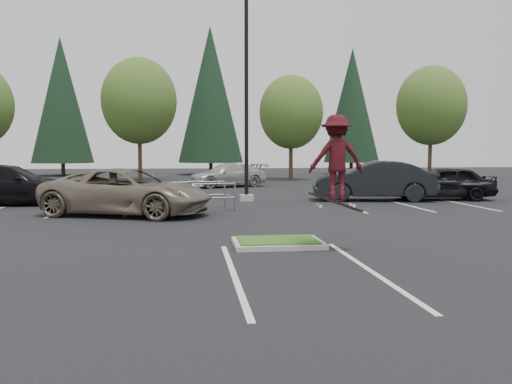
{
  "coord_description": "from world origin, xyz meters",
  "views": [
    {
      "loc": [
        -2.19,
        -13.18,
        2.36
      ],
      "look_at": [
        -0.36,
        1.5,
        1.23
      ],
      "focal_mm": 38.0,
      "sensor_mm": 36.0,
      "label": 1
    }
  ],
  "objects": [
    {
      "name": "car_far_silver",
      "position": [
        0.38,
        22.0,
        0.77
      ],
      "size": [
        5.73,
        4.08,
        1.54
      ],
      "primitive_type": "imported",
      "rotation": [
        0.0,
        0.0,
        5.12
      ],
      "color": "#B3B3AD",
      "rests_on": "ground"
    },
    {
      "name": "ground",
      "position": [
        0.0,
        0.0,
        0.0
      ],
      "size": [
        120.0,
        120.0,
        0.0
      ],
      "primitive_type": "plane",
      "color": "black",
      "rests_on": "ground"
    },
    {
      "name": "car_r_charc",
      "position": [
        6.5,
        11.5,
        0.94
      ],
      "size": [
        5.95,
        2.96,
        1.88
      ],
      "primitive_type": "imported",
      "rotation": [
        0.0,
        0.0,
        4.54
      ],
      "color": "black",
      "rests_on": "ground"
    },
    {
      "name": "car_l_tan",
      "position": [
        -4.5,
        7.0,
        0.86
      ],
      "size": [
        6.78,
        4.92,
        1.71
      ],
      "primitive_type": "imported",
      "rotation": [
        0.0,
        0.0,
        1.19
      ],
      "color": "#786A5B",
      "rests_on": "ground"
    },
    {
      "name": "stall_lines",
      "position": [
        -1.35,
        6.02,
        0.0
      ],
      "size": [
        22.62,
        17.6,
        0.01
      ],
      "color": "silver",
      "rests_on": "ground"
    },
    {
      "name": "conif_a",
      "position": [
        -14.0,
        40.0,
        7.1
      ],
      "size": [
        5.72,
        5.72,
        13.0
      ],
      "color": "#38281C",
      "rests_on": "ground"
    },
    {
      "name": "car_l_black",
      "position": [
        -10.0,
        11.5,
        0.87
      ],
      "size": [
        6.1,
        2.64,
        1.75
      ],
      "primitive_type": "imported",
      "rotation": [
        0.0,
        0.0,
        1.6
      ],
      "color": "black",
      "rests_on": "ground"
    },
    {
      "name": "conif_b",
      "position": [
        0.0,
        40.5,
        7.85
      ],
      "size": [
        6.38,
        6.38,
        14.5
      ],
      "color": "#38281C",
      "rests_on": "ground"
    },
    {
      "name": "car_r_black",
      "position": [
        10.0,
        11.5,
        0.81
      ],
      "size": [
        5.03,
        2.71,
        1.62
      ],
      "primitive_type": "imported",
      "rotation": [
        0.0,
        0.0,
        4.54
      ],
      "color": "black",
      "rests_on": "ground"
    },
    {
      "name": "cart_corral",
      "position": [
        -2.94,
        7.9,
        0.72
      ],
      "size": [
        4.24,
        2.31,
        1.14
      ],
      "rotation": [
        0.0,
        0.0,
        0.23
      ],
      "color": "gray",
      "rests_on": "ground"
    },
    {
      "name": "grass_median",
      "position": [
        0.0,
        0.0,
        0.08
      ],
      "size": [
        2.2,
        1.6,
        0.16
      ],
      "color": "gray",
      "rests_on": "ground"
    },
    {
      "name": "skateboarder",
      "position": [
        1.2,
        -1.0,
        2.19
      ],
      "size": [
        1.28,
        0.75,
        2.26
      ],
      "rotation": [
        0.0,
        0.0,
        3.15
      ],
      "color": "black",
      "rests_on": "ground"
    },
    {
      "name": "conif_c",
      "position": [
        14.0,
        39.5,
        6.85
      ],
      "size": [
        5.5,
        5.5,
        12.5
      ],
      "color": "#38281C",
      "rests_on": "ground"
    },
    {
      "name": "decid_b",
      "position": [
        -6.01,
        30.53,
        6.04
      ],
      "size": [
        5.89,
        5.89,
        9.64
      ],
      "color": "#38281C",
      "rests_on": "ground"
    },
    {
      "name": "decid_c",
      "position": [
        5.99,
        29.83,
        5.25
      ],
      "size": [
        5.12,
        5.12,
        8.38
      ],
      "color": "#38281C",
      "rests_on": "ground"
    },
    {
      "name": "light_pole",
      "position": [
        0.5,
        12.0,
        4.56
      ],
      "size": [
        0.7,
        0.6,
        10.12
      ],
      "color": "gray",
      "rests_on": "ground"
    },
    {
      "name": "decid_d",
      "position": [
        17.99,
        30.33,
        5.91
      ],
      "size": [
        5.76,
        5.76,
        9.43
      ],
      "color": "#38281C",
      "rests_on": "ground"
    }
  ]
}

